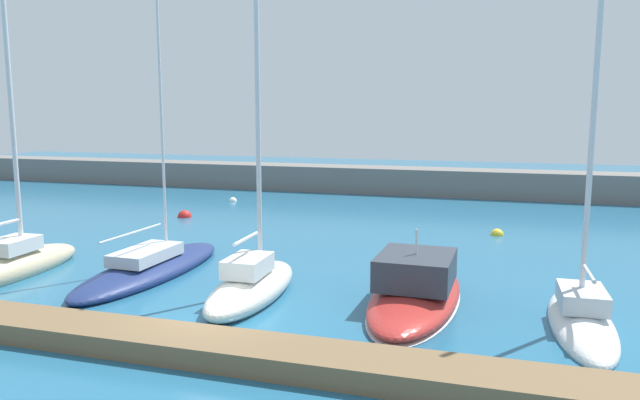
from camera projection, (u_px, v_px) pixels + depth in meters
ground_plane at (216, 327)px, 16.98m from camera, size 120.00×120.00×0.00m
dock_pier at (179, 344)px, 15.00m from camera, size 27.81×1.65×0.56m
breakwater_seawall at (395, 180)px, 44.53m from camera, size 108.00×2.97×1.92m
sailboat_sand_nearest at (14, 263)px, 22.31m from camera, size 2.02×6.70×11.31m
sailboat_navy_second at (151, 266)px, 22.47m from camera, size 2.75×8.79×16.77m
sailboat_ivory_third at (252, 284)px, 19.52m from camera, size 2.12×6.08×10.47m
motorboat_red_fourth at (416, 290)px, 19.06m from camera, size 2.89×8.02×2.66m
sailboat_white_fifth at (581, 318)px, 16.89m from camera, size 1.84×6.20×10.68m
mooring_buoy_yellow at (497, 235)px, 29.53m from camera, size 0.64×0.64×0.64m
mooring_buoy_red at (185, 217)px, 34.55m from camera, size 0.81×0.81×0.81m
mooring_buoy_white at (233, 201)px, 40.62m from camera, size 0.54×0.54×0.54m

